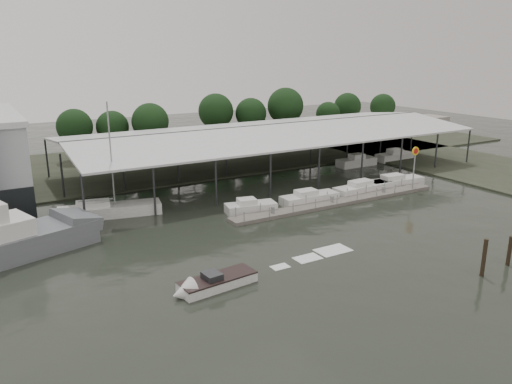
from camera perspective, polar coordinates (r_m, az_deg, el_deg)
ground at (r=42.48m, az=2.28°, el=-7.82°), size 200.00×200.00×0.00m
land_strip_far at (r=79.44m, az=-14.29°, el=3.03°), size 140.00×30.00×0.30m
land_strip_east at (r=80.50m, az=26.13°, el=2.05°), size 20.00×60.00×0.30m
covered_boat_shed at (r=72.49m, az=1.73°, el=7.17°), size 58.24×24.00×6.96m
floating_dock at (r=58.39m, az=9.42°, el=-1.14°), size 28.00×2.00×1.40m
shell_fuel_sign at (r=65.64m, az=17.69°, el=3.56°), size 1.10×0.18×5.55m
distant_commercial_buildings at (r=112.44m, az=15.60°, el=7.49°), size 22.00×8.00×4.00m
white_sailboat at (r=55.52m, az=-16.51°, el=-2.01°), size 10.94×4.68×12.31m
speedboat_underway at (r=37.71m, az=-5.14°, el=-10.41°), size 17.68×3.79×2.00m
moored_cruiser_0 at (r=54.37m, az=-0.66°, el=-1.75°), size 5.82×3.21×1.70m
moored_cruiser_1 at (r=58.06m, az=6.08°, el=-0.69°), size 7.11×2.42×1.70m
moored_cruiser_2 at (r=63.29m, az=12.13°, el=0.43°), size 8.45×2.59×1.70m
moored_cruiser_3 at (r=67.27m, az=15.56°, el=1.11°), size 8.27×2.71×1.70m
horizon_tree_line at (r=93.47m, az=-0.89°, el=9.00°), size 69.68×10.53×10.36m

